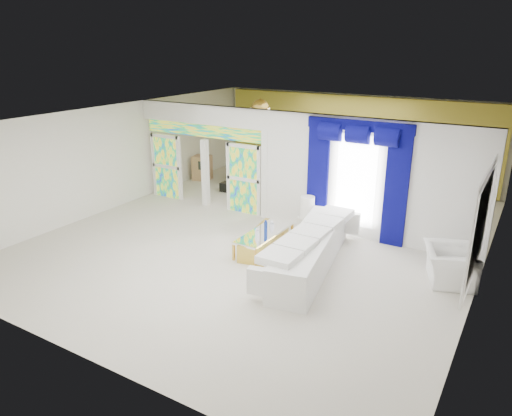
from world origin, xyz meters
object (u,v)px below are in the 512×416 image
Objects in this scene: coffee_table at (264,241)px; armchair at (449,265)px; white_sofa at (311,251)px; grand_piano at (258,169)px; console_table at (317,227)px.

armchair reaches higher than coffee_table.
grand_piano reaches higher than white_sofa.
white_sofa is 1.39m from coffee_table.
white_sofa is 1.98m from console_table.
console_table is 0.98× the size of armchair.
armchair is at bearing -34.11° from grand_piano.
console_table is at bearing 66.26° from coffee_table.
console_table is (-0.67, 1.85, -0.19)m from white_sofa.
white_sofa is 3.58× the size of console_table.
grand_piano is at bearing 122.05° from coffee_table.
armchair is at bearing 7.65° from coffee_table.
coffee_table is 1.70m from console_table.
coffee_table reaches higher than console_table.
console_table is at bearing -44.45° from grand_piano.
grand_piano is (-3.82, 3.46, 0.26)m from console_table.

